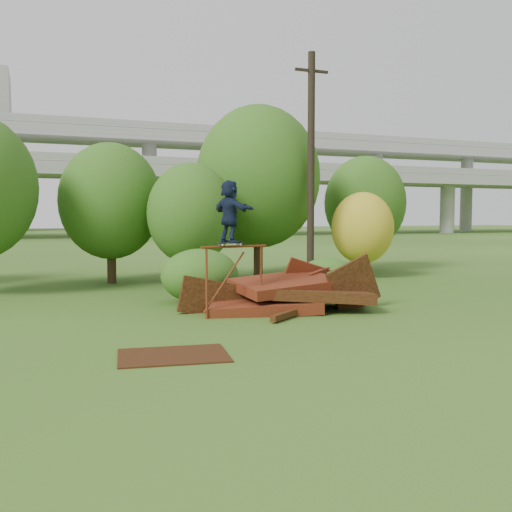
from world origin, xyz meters
name	(u,v)px	position (x,y,z in m)	size (l,w,h in m)	color
ground	(321,331)	(0.00, 0.00, 0.00)	(240.00, 240.00, 0.00)	#2D5116
scrap_pile	(288,295)	(0.50, 2.90, 0.43)	(5.79, 3.14, 1.88)	#46190C
grind_rail	(235,268)	(-1.20, 2.52, 1.25)	(1.91, 0.40, 1.86)	maroon
skateboard	(230,243)	(-1.33, 2.49, 1.92)	(0.77, 0.33, 0.08)	black
skater	(230,211)	(-1.33, 2.49, 2.74)	(1.49, 0.48, 1.61)	#151E38
flat_plate	(173,355)	(-3.70, -1.12, 0.01)	(2.02, 1.44, 0.03)	#361B0B
tree_1	(111,201)	(-3.21, 11.22, 3.19)	(3.92, 3.92, 5.45)	black
tree_2	(191,214)	(-0.61, 8.99, 2.69)	(3.24, 3.24, 4.56)	black
tree_3	(258,177)	(2.99, 11.33, 4.28)	(5.28, 5.28, 7.32)	black
tree_4	(363,228)	(6.93, 9.32, 2.11)	(2.63, 2.63, 3.63)	black
tree_5	(365,203)	(8.96, 12.34, 3.25)	(3.92, 3.92, 5.51)	black
shrub_left	(200,276)	(-1.40, 5.11, 0.82)	(2.36, 2.18, 1.64)	#234F15
shrub_right	(327,278)	(2.53, 4.34, 0.65)	(1.85, 1.69, 1.31)	#234F15
utility_pole	(311,167)	(4.12, 8.63, 4.54)	(1.40, 0.28, 8.93)	black
freeway_overpass	(82,154)	(0.00, 62.92, 10.32)	(160.00, 15.00, 13.70)	gray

